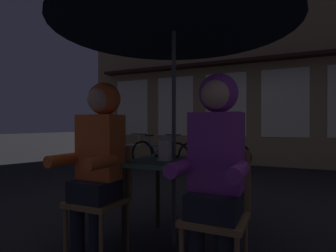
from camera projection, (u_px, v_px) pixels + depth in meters
name	position (u px, v px, depth m)	size (l,w,h in m)	color
ground_plane	(174.00, 244.00, 2.37)	(60.00, 60.00, 0.00)	black
cafe_table	(174.00, 172.00, 2.37)	(0.72, 0.72, 0.74)	#42664C
patio_umbrella	(174.00, 10.00, 2.36)	(2.10, 2.10, 2.31)	#4C4C51
lantern	(165.00, 146.00, 2.34)	(0.11, 0.11, 0.23)	white
chair_left	(103.00, 192.00, 2.23)	(0.40, 0.40, 0.87)	olive
chair_right	(218.00, 207.00, 1.83)	(0.40, 0.40, 0.87)	olive
person_left_hooded	(98.00, 150.00, 2.17)	(0.45, 0.56, 1.40)	black
person_right_hooded	(216.00, 155.00, 1.78)	(0.45, 0.56, 1.40)	black
shopfront_building	(255.00, 49.00, 7.24)	(10.00, 0.93, 6.20)	#937A56
bicycle_nearest	(126.00, 152.00, 6.98)	(1.68, 0.13, 0.84)	black
bicycle_second	(159.00, 154.00, 6.50)	(1.67, 0.27, 0.84)	black
bicycle_third	(213.00, 156.00, 6.16)	(1.67, 0.25, 0.84)	black
book	(167.00, 156.00, 2.57)	(0.20, 0.14, 0.02)	black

